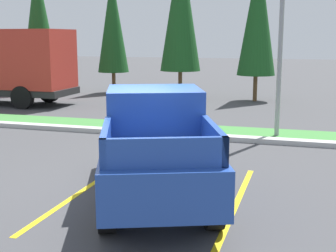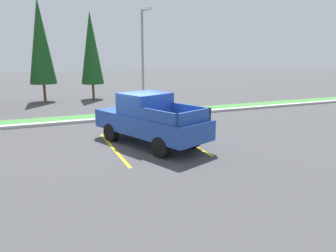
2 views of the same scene
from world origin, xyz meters
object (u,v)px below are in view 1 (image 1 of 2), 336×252
object	(u,v)px
cargo_truck_distant	(3,64)
cypress_tree_left_inner	(113,23)
cypress_tree_leftmost	(38,16)
cypress_tree_center	(181,6)
pickup_truck_main	(155,145)
street_light	(281,18)
cypress_tree_right_inner	(258,14)

from	to	relation	value
cargo_truck_distant	cypress_tree_left_inner	xyz separation A→B (m)	(3.12, 5.45, 1.97)
cypress_tree_leftmost	cypress_tree_center	world-z (taller)	cypress_tree_center
pickup_truck_main	cypress_tree_left_inner	size ratio (longest dim) A/B	0.85
cypress_tree_leftmost	street_light	bearing A→B (deg)	-32.35
cargo_truck_distant	cypress_tree_center	xyz separation A→B (m)	(7.23, 4.36, 2.72)
street_light	cypress_tree_left_inner	world-z (taller)	cypress_tree_left_inner
cargo_truck_distant	cypress_tree_left_inner	bearing A→B (deg)	60.19
cypress_tree_right_inner	cypress_tree_left_inner	bearing A→B (deg)	172.04
street_light	cypress_tree_leftmost	distance (m)	15.79
cargo_truck_distant	cypress_tree_right_inner	distance (m)	12.04
street_light	cypress_tree_center	bearing A→B (deg)	122.39
pickup_truck_main	street_light	world-z (taller)	street_light
cypress_tree_leftmost	cypress_tree_right_inner	bearing A→B (deg)	-0.12
cargo_truck_distant	street_light	distance (m)	13.34
cargo_truck_distant	cypress_tree_leftmost	size ratio (longest dim) A/B	0.96
pickup_truck_main	cypress_tree_leftmost	size ratio (longest dim) A/B	0.78
street_light	cypress_tree_left_inner	xyz separation A→B (m)	(-9.45, 9.52, 0.21)
street_light	cypress_tree_center	size ratio (longest dim) A/B	0.79
cargo_truck_distant	cypress_tree_leftmost	distance (m)	5.01
street_light	cypress_tree_right_inner	distance (m)	8.58
cypress_tree_left_inner	cypress_tree_right_inner	bearing A→B (deg)	-7.96
cypress_tree_leftmost	cypress_tree_left_inner	size ratio (longest dim) A/B	1.09
cargo_truck_distant	cypress_tree_center	bearing A→B (deg)	31.09
cypress_tree_center	cargo_truck_distant	bearing A→B (deg)	-148.91
cargo_truck_distant	street_light	xyz separation A→B (m)	(12.58, -4.07, 1.77)
cypress_tree_left_inner	pickup_truck_main	bearing A→B (deg)	-64.22
cypress_tree_center	cypress_tree_left_inner	bearing A→B (deg)	165.13
street_light	cypress_tree_center	distance (m)	10.03
cargo_truck_distant	cypress_tree_left_inner	distance (m)	6.58
pickup_truck_main	cypress_tree_left_inner	bearing A→B (deg)	115.78
cypress_tree_leftmost	cypress_tree_center	xyz separation A→B (m)	(7.98, -0.01, 0.38)
pickup_truck_main	cypress_tree_leftmost	world-z (taller)	cypress_tree_leftmost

